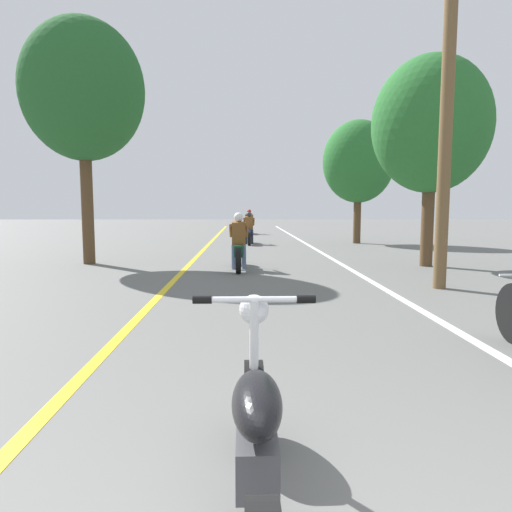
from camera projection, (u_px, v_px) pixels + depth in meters
name	position (u px, v px, depth m)	size (l,w,h in m)	color
lane_stripe_center	(196.00, 258.00, 14.12)	(0.14, 48.00, 0.01)	yellow
lane_stripe_edge	(330.00, 257.00, 14.23)	(0.14, 48.00, 0.01)	white
utility_pole	(447.00, 103.00, 8.42)	(1.10, 0.24, 6.76)	brown
roadside_tree_right_near	(431.00, 125.00, 11.74)	(3.05, 2.74, 5.43)	#513A23
roadside_tree_right_far	(358.00, 162.00, 19.53)	(3.06, 2.75, 5.28)	#513A23
roadside_tree_left	(83.00, 91.00, 12.14)	(3.25, 2.92, 6.54)	#513A23
motorcycle_foreground	(257.00, 440.00, 2.23)	(0.71, 1.99, 1.04)	black
motorcycle_rider_lead	(239.00, 248.00, 11.48)	(0.50, 2.15, 1.43)	black
motorcycle_rider_mid	(249.00, 232.00, 19.38)	(0.50, 2.01, 1.37)	black
motorcycle_rider_far	(249.00, 225.00, 26.82)	(0.50, 2.10, 1.45)	black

